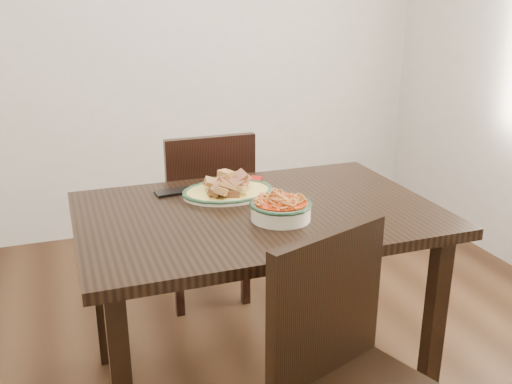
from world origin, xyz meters
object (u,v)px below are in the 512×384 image
object	(u,v)px
chair_far	(206,210)
smartphone	(173,192)
dining_table	(258,232)
chair_near	(352,374)
noodle_bowl	(281,207)
fish_plate	(228,184)

from	to	relation	value
chair_far	smartphone	bearing A→B (deg)	59.79
smartphone	dining_table	bearing A→B (deg)	-52.43
chair_near	smartphone	size ratio (longest dim) A/B	6.56
noodle_bowl	chair_near	bearing A→B (deg)	-90.92
dining_table	smartphone	size ratio (longest dim) A/B	9.58
chair_far	noodle_bowl	distance (m)	0.87
chair_far	smartphone	size ratio (longest dim) A/B	6.56
dining_table	fish_plate	bearing A→B (deg)	106.49
chair_near	smartphone	bearing A→B (deg)	86.86
fish_plate	chair_far	bearing A→B (deg)	85.43
noodle_bowl	smartphone	size ratio (longest dim) A/B	1.63
fish_plate	noodle_bowl	world-z (taller)	fish_plate
chair_near	fish_plate	distance (m)	0.92
dining_table	chair_far	distance (m)	0.72
chair_far	fish_plate	distance (m)	0.59
fish_plate	smartphone	bearing A→B (deg)	155.53
fish_plate	smartphone	distance (m)	0.22
dining_table	chair_near	xyz separation A→B (m)	(0.03, -0.68, -0.16)
fish_plate	dining_table	bearing A→B (deg)	-73.51
fish_plate	noodle_bowl	size ratio (longest dim) A/B	1.62
chair_near	noodle_bowl	world-z (taller)	chair_near
noodle_bowl	smartphone	world-z (taller)	noodle_bowl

